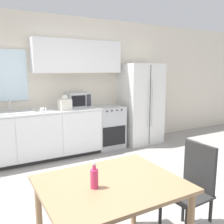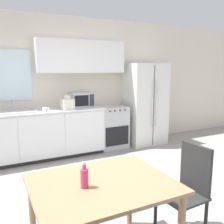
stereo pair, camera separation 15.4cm
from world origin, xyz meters
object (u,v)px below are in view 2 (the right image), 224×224
(refrigerator, at_px, (145,104))
(dining_chair_side, at_px, (189,184))
(drink_bottle, at_px, (84,177))
(microwave, at_px, (81,100))
(oven_range, at_px, (111,127))
(coffee_mug, at_px, (45,110))
(dining_table, at_px, (102,194))

(refrigerator, distance_m, dining_chair_side, 3.26)
(drink_bottle, bearing_deg, microwave, 70.57)
(oven_range, xyz_separation_m, microwave, (-0.63, 0.08, 0.61))
(refrigerator, distance_m, coffee_mug, 2.27)
(coffee_mug, relative_size, dining_table, 0.10)
(microwave, bearing_deg, drink_bottle, -109.43)
(oven_range, xyz_separation_m, dining_chair_side, (-0.61, -2.94, 0.09))
(refrigerator, relative_size, dining_chair_side, 1.92)
(oven_range, bearing_deg, refrigerator, -2.72)
(microwave, distance_m, dining_table, 3.18)
(dining_table, bearing_deg, microwave, 73.14)
(microwave, xyz_separation_m, dining_chair_side, (0.02, -3.03, -0.52))
(coffee_mug, relative_size, drink_bottle, 0.55)
(oven_range, xyz_separation_m, drink_bottle, (-1.70, -2.96, 0.40))
(refrigerator, height_order, microwave, refrigerator)
(oven_range, relative_size, microwave, 2.01)
(drink_bottle, bearing_deg, coffee_mug, 84.07)
(oven_range, bearing_deg, dining_table, -117.73)
(microwave, xyz_separation_m, coffee_mug, (-0.79, -0.34, -0.10))
(microwave, distance_m, drink_bottle, 3.24)
(oven_range, height_order, dining_chair_side, dining_chair_side)
(refrigerator, height_order, dining_chair_side, refrigerator)
(refrigerator, bearing_deg, coffee_mug, -174.51)
(oven_range, bearing_deg, dining_chair_side, -101.66)
(oven_range, height_order, microwave, microwave)
(dining_table, bearing_deg, dining_chair_side, -0.33)
(dining_chair_side, relative_size, drink_bottle, 4.51)
(oven_range, xyz_separation_m, dining_table, (-1.54, -2.94, 0.21))
(refrigerator, xyz_separation_m, dining_table, (-2.38, -2.90, -0.23))
(oven_range, bearing_deg, drink_bottle, -119.89)
(oven_range, relative_size, coffee_mug, 7.80)
(microwave, height_order, coffee_mug, microwave)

